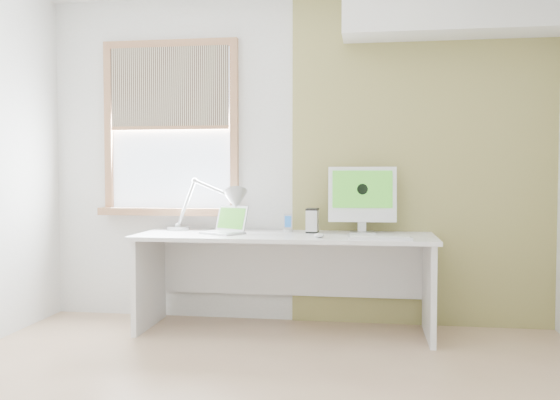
% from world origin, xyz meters
% --- Properties ---
extents(room, '(4.04, 3.54, 2.64)m').
position_xyz_m(room, '(0.00, 0.00, 1.30)').
color(room, tan).
rests_on(room, ground).
extents(accent_wall, '(2.00, 0.02, 2.60)m').
position_xyz_m(accent_wall, '(1.00, 1.74, 1.30)').
color(accent_wall, '#979249').
rests_on(accent_wall, room).
extents(soffit, '(1.60, 0.40, 0.42)m').
position_xyz_m(soffit, '(1.20, 1.57, 2.40)').
color(soffit, white).
rests_on(soffit, room).
extents(window, '(1.20, 0.14, 1.42)m').
position_xyz_m(window, '(-1.00, 1.71, 1.54)').
color(window, '#9B6642').
rests_on(window, room).
extents(desk, '(2.20, 0.70, 0.73)m').
position_xyz_m(desk, '(-0.02, 1.44, 0.53)').
color(desk, silver).
rests_on(desk, room).
extents(desk_lamp, '(0.72, 0.35, 0.42)m').
position_xyz_m(desk_lamp, '(-0.50, 1.50, 0.95)').
color(desk_lamp, '#B1B3B6').
rests_on(desk_lamp, desk).
extents(laptop, '(0.38, 0.36, 0.21)m').
position_xyz_m(laptop, '(-0.46, 1.39, 0.78)').
color(laptop, '#B1B3B6').
rests_on(laptop, desk).
extents(phone_dock, '(0.09, 0.09, 0.14)m').
position_xyz_m(phone_dock, '(-0.01, 1.56, 0.77)').
color(phone_dock, '#B1B3B6').
rests_on(phone_dock, desk).
extents(external_drive, '(0.09, 0.15, 0.18)m').
position_xyz_m(external_drive, '(0.18, 1.55, 0.82)').
color(external_drive, '#B1B3B6').
rests_on(external_drive, desk).
extents(imac, '(0.51, 0.18, 0.50)m').
position_xyz_m(imac, '(0.55, 1.57, 1.01)').
color(imac, '#B1B3B6').
rests_on(imac, desk).
extents(keyboard, '(0.44, 0.14, 0.02)m').
position_xyz_m(keyboard, '(0.68, 1.15, 0.74)').
color(keyboard, white).
rests_on(keyboard, desk).
extents(mouse, '(0.09, 0.12, 0.03)m').
position_xyz_m(mouse, '(0.26, 1.19, 0.75)').
color(mouse, white).
rests_on(mouse, desk).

